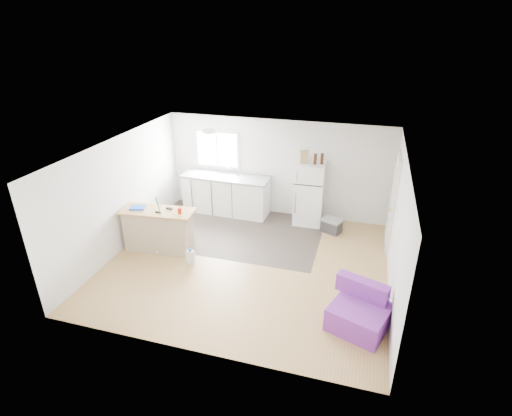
{
  "coord_description": "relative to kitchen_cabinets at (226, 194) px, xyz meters",
  "views": [
    {
      "loc": [
        2.09,
        -6.55,
        4.49
      ],
      "look_at": [
        -0.02,
        0.7,
        0.93
      ],
      "focal_mm": 28.0,
      "sensor_mm": 36.0,
      "label": 1
    }
  ],
  "objects": [
    {
      "name": "vinyl_zone",
      "position": [
        0.5,
        -0.91,
        -0.5
      ],
      "size": [
        4.05,
        2.5,
        0.0
      ],
      "primitive_type": "cube",
      "color": "#342B27",
      "rests_on": "floor"
    },
    {
      "name": "kitchen_cabinets",
      "position": [
        0.0,
        0.0,
        0.0
      ],
      "size": [
        2.22,
        0.75,
        1.27
      ],
      "rotation": [
        0.0,
        0.0,
        -0.03
      ],
      "color": "white",
      "rests_on": "floor"
    },
    {
      "name": "blue_tray",
      "position": [
        -1.16,
        -2.17,
        0.45
      ],
      "size": [
        0.35,
        0.3,
        0.04
      ],
      "primitive_type": "cube",
      "rotation": [
        0.0,
        0.0,
        0.3
      ],
      "color": "blue",
      "rests_on": "peninsula"
    },
    {
      "name": "tool_a",
      "position": [
        -0.51,
        -2.02,
        0.45
      ],
      "size": [
        0.15,
        0.07,
        0.03
      ],
      "primitive_type": "cube",
      "rotation": [
        0.0,
        0.0,
        -0.18
      ],
      "color": "black",
      "rests_on": "peninsula"
    },
    {
      "name": "interior_door",
      "position": [
        3.95,
        -0.61,
        0.52
      ],
      "size": [
        0.11,
        0.92,
        2.1
      ],
      "color": "white",
      "rests_on": "right_wall"
    },
    {
      "name": "tool_b",
      "position": [
        -0.66,
        -2.23,
        0.44
      ],
      "size": [
        0.1,
        0.04,
        0.03
      ],
      "primitive_type": "cube",
      "rotation": [
        0.0,
        0.0,
        -0.04
      ],
      "color": "black",
      "rests_on": "peninsula"
    },
    {
      "name": "red_cup",
      "position": [
        -0.21,
        -2.14,
        0.49
      ],
      "size": [
        0.1,
        0.1,
        0.12
      ],
      "primitive_type": "cylinder",
      "rotation": [
        0.0,
        0.0,
        0.35
      ],
      "color": "red",
      "rests_on": "peninsula"
    },
    {
      "name": "refrigerator",
      "position": [
        2.1,
        0.01,
        0.26
      ],
      "size": [
        0.68,
        0.65,
        1.52
      ],
      "rotation": [
        0.0,
        0.0,
        0.03
      ],
      "color": "white",
      "rests_on": "floor"
    },
    {
      "name": "mop",
      "position": [
        -0.67,
        -2.28,
        -0.27
      ],
      "size": [
        0.23,
        0.37,
        1.33
      ],
      "rotation": [
        0.0,
        0.0,
        -0.1
      ],
      "color": "green",
      "rests_on": "floor"
    },
    {
      "name": "bottle_left",
      "position": [
        2.2,
        -0.03,
        1.14
      ],
      "size": [
        0.07,
        0.07,
        0.25
      ],
      "primitive_type": "cylinder",
      "rotation": [
        0.0,
        0.0,
        0.06
      ],
      "color": "#331909",
      "rests_on": "refrigerator"
    },
    {
      "name": "ceiling_fixture",
      "position": [
        0.03,
        -0.96,
        1.86
      ],
      "size": [
        0.3,
        0.3,
        0.07
      ],
      "primitive_type": "cylinder",
      "color": "white",
      "rests_on": "ceiling"
    },
    {
      "name": "window",
      "position": [
        -0.32,
        0.33,
        1.05
      ],
      "size": [
        1.18,
        0.06,
        0.98
      ],
      "color": "white",
      "rests_on": "back_wall"
    },
    {
      "name": "purple_seat",
      "position": [
        3.5,
        -3.39,
        -0.24
      ],
      "size": [
        1.08,
        1.07,
        0.71
      ],
      "rotation": [
        0.0,
        0.0,
        -0.34
      ],
      "color": "purple",
      "rests_on": "floor"
    },
    {
      "name": "bottle_right",
      "position": [
        2.34,
        0.02,
        1.14
      ],
      "size": [
        0.08,
        0.08,
        0.25
      ],
      "primitive_type": "cylinder",
      "rotation": [
        0.0,
        0.0,
        -0.21
      ],
      "color": "#331909",
      "rests_on": "refrigerator"
    },
    {
      "name": "cooler",
      "position": [
        2.72,
        -0.34,
        -0.33
      ],
      "size": [
        0.53,
        0.46,
        0.34
      ],
      "rotation": [
        0.0,
        0.0,
        -0.42
      ],
      "color": "#2E2E31",
      "rests_on": "floor"
    },
    {
      "name": "cardboard_box",
      "position": [
        1.94,
        -0.04,
        1.17
      ],
      "size": [
        0.22,
        0.17,
        0.3
      ],
      "primitive_type": "cube",
      "rotation": [
        0.0,
        0.0,
        0.41
      ],
      "color": "tan",
      "rests_on": "refrigerator"
    },
    {
      "name": "peninsula",
      "position": [
        -0.74,
        -2.14,
        -0.03
      ],
      "size": [
        1.56,
        0.71,
        0.93
      ],
      "rotation": [
        0.0,
        0.0,
        0.09
      ],
      "color": "tan",
      "rests_on": "floor"
    },
    {
      "name": "room",
      "position": [
        1.23,
        -2.16,
        0.7
      ],
      "size": [
        5.51,
        5.01,
        2.41
      ],
      "color": "#A97E46",
      "rests_on": "ground"
    },
    {
      "name": "cleaner_jug",
      "position": [
        0.12,
        -2.47,
        -0.35
      ],
      "size": [
        0.17,
        0.14,
        0.34
      ],
      "rotation": [
        0.0,
        0.0,
        0.2
      ],
      "color": "silver",
      "rests_on": "floor"
    }
  ]
}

